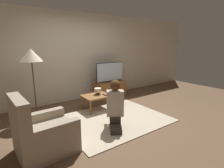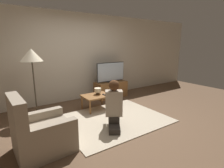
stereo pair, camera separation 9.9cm
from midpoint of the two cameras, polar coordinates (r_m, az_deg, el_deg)
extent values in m
plane|color=brown|center=(4.11, 0.02, -11.40)|extent=(10.00, 10.00, 0.00)
cube|color=beige|center=(5.45, -11.96, 8.48)|extent=(10.00, 0.06, 2.60)
cube|color=#BCAD93|center=(4.11, 0.02, -11.30)|extent=(2.30, 1.84, 0.02)
cube|color=brown|center=(5.68, -1.12, -1.79)|extent=(1.02, 0.47, 0.51)
cube|color=black|center=(5.61, -1.14, 0.93)|extent=(0.34, 0.08, 0.04)
cube|color=black|center=(5.57, -1.20, 4.00)|extent=(1.00, 0.03, 0.60)
cube|color=silver|center=(5.56, -1.15, 3.99)|extent=(0.97, 0.04, 0.57)
cube|color=brown|center=(4.59, -5.72, -3.89)|extent=(0.70, 0.56, 0.04)
cylinder|color=brown|center=(4.32, -7.68, -7.79)|extent=(0.04, 0.04, 0.35)
cylinder|color=brown|center=(4.62, -0.81, -6.27)|extent=(0.04, 0.04, 0.35)
cylinder|color=brown|center=(4.72, -10.42, -6.06)|extent=(0.04, 0.04, 0.35)
cylinder|color=brown|center=(5.00, -3.94, -4.80)|extent=(0.04, 0.04, 0.35)
cylinder|color=#4C4233|center=(4.60, -23.79, -9.64)|extent=(0.28, 0.28, 0.03)
cylinder|color=#4C4233|center=(4.38, -24.71, -0.14)|extent=(0.03, 0.03, 1.53)
cone|color=beige|center=(4.29, -25.54, 8.54)|extent=(0.49, 0.49, 0.28)
cube|color=gray|center=(3.12, -21.52, -16.34)|extent=(0.89, 0.80, 0.42)
cube|color=gray|center=(2.86, -28.96, -9.17)|extent=(0.20, 0.76, 0.54)
cube|color=gray|center=(2.83, -19.67, -17.77)|extent=(0.85, 0.19, 0.56)
cube|color=gray|center=(3.36, -23.24, -13.03)|extent=(0.85, 0.19, 0.56)
cube|color=#332D28|center=(3.58, 0.36, -14.01)|extent=(0.41, 0.48, 0.11)
cube|color=#332D28|center=(3.67, 0.19, -11.13)|extent=(0.31, 0.32, 0.14)
cube|color=tan|center=(3.55, 0.20, -6.26)|extent=(0.39, 0.35, 0.52)
sphere|color=tan|center=(3.45, 0.20, -0.56)|extent=(0.20, 0.20, 0.20)
sphere|color=#4C2D19|center=(3.43, 0.22, -0.39)|extent=(0.21, 0.21, 0.21)
cube|color=black|center=(3.89, -0.14, -4.12)|extent=(0.13, 0.11, 0.04)
cylinder|color=tan|center=(3.79, 1.51, -4.62)|extent=(0.22, 0.29, 0.07)
cylinder|color=tan|center=(3.78, -1.58, -4.67)|extent=(0.22, 0.29, 0.07)
cylinder|color=#4C3823|center=(4.66, -5.28, -3.03)|extent=(0.10, 0.10, 0.06)
cylinder|color=beige|center=(4.64, -5.30, -2.02)|extent=(0.18, 0.18, 0.11)
cube|color=black|center=(4.58, -3.12, -3.54)|extent=(0.04, 0.15, 0.02)
camera|label=1|loc=(0.05, -90.63, -0.14)|focal=28.00mm
camera|label=2|loc=(0.05, 89.37, 0.14)|focal=28.00mm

